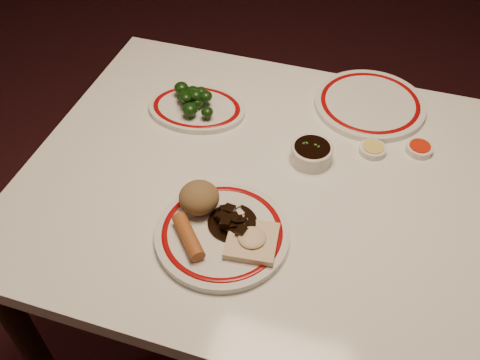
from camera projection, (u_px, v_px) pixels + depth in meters
name	position (u px, v px, depth m)	size (l,w,h in m)	color
ground	(272.00, 338.00, 1.76)	(7.00, 7.00, 0.00)	black
dining_table	(284.00, 208.00, 1.28)	(1.20, 0.90, 0.75)	white
main_plate	(222.00, 234.00, 1.10)	(0.30, 0.30, 0.02)	silver
rice_mound	(199.00, 197.00, 1.12)	(0.09, 0.09, 0.06)	brown
spring_roll	(188.00, 237.00, 1.06)	(0.03, 0.03, 0.11)	#AB5C2A
fried_wonton	(252.00, 240.00, 1.06)	(0.11, 0.11, 0.03)	beige
stirfry_heap	(234.00, 222.00, 1.10)	(0.10, 0.10, 0.03)	black
broccoli_plate	(197.00, 108.00, 1.38)	(0.27, 0.24, 0.02)	silver
broccoli_pile	(193.00, 98.00, 1.36)	(0.13, 0.12, 0.05)	#23471C
soy_bowl	(312.00, 153.00, 1.25)	(0.10, 0.10, 0.04)	silver
sweet_sour_dish	(419.00, 148.00, 1.28)	(0.06, 0.06, 0.02)	silver
mustard_dish	(373.00, 149.00, 1.27)	(0.06, 0.06, 0.02)	silver
far_plate	(370.00, 104.00, 1.39)	(0.34, 0.34, 0.02)	silver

